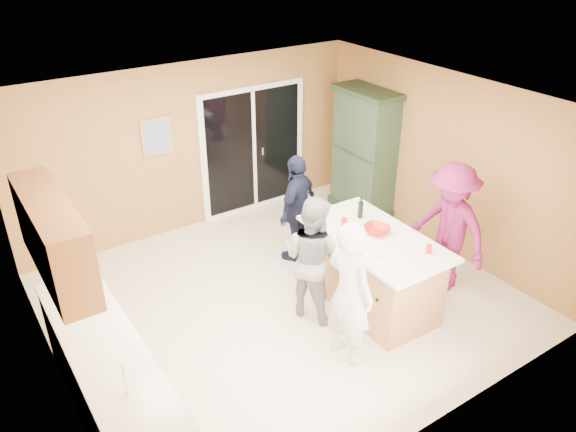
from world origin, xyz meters
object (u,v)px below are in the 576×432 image
kitchen_island (372,273)px  woman_navy (298,208)px  green_hutch (364,154)px  woman_grey (312,257)px  woman_white (349,293)px  woman_magenta (449,228)px

kitchen_island → woman_navy: woman_navy is taller
kitchen_island → green_hutch: size_ratio=0.92×
kitchen_island → woman_grey: size_ratio=1.19×
kitchen_island → woman_white: 1.12m
woman_grey → woman_navy: size_ratio=1.01×
green_hutch → woman_white: size_ratio=1.21×
green_hutch → woman_grey: 2.93m
woman_grey → woman_navy: bearing=-48.0°
green_hutch → woman_navy: 1.84m
woman_white → woman_grey: 0.88m
green_hutch → woman_magenta: green_hutch is taller
woman_white → woman_magenta: woman_magenta is taller
woman_navy → woman_magenta: (1.20, -1.68, 0.10)m
woman_white → woman_magenta: bearing=-85.3°
woman_magenta → woman_navy: bearing=-147.1°
green_hutch → woman_navy: (-1.73, -0.61, -0.22)m
kitchen_island → woman_grey: bearing=159.6°
woman_magenta → woman_grey: bearing=-108.4°
kitchen_island → woman_grey: (-0.73, 0.28, 0.33)m
kitchen_island → woman_magenta: woman_magenta is taller
woman_grey → woman_magenta: size_ratio=0.90×
woman_navy → kitchen_island: bearing=66.6°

